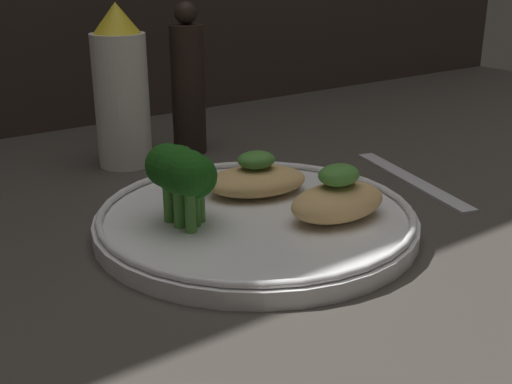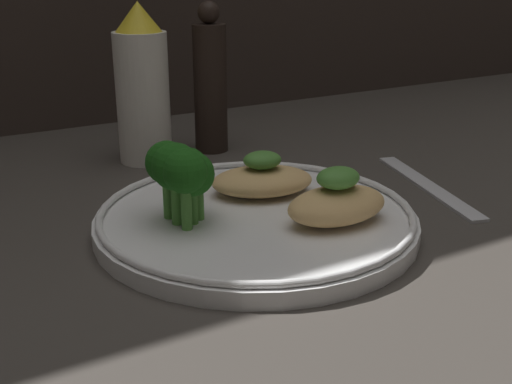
% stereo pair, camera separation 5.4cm
% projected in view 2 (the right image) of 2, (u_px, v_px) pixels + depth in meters
% --- Properties ---
extents(ground_plane, '(1.80, 1.80, 0.01)m').
position_uv_depth(ground_plane, '(256.00, 235.00, 0.55)').
color(ground_plane, '#3D3833').
extents(plate, '(0.27, 0.27, 0.02)m').
position_uv_depth(plate, '(256.00, 219.00, 0.55)').
color(plate, white).
rests_on(plate, ground_plane).
extents(grilled_meat_front, '(0.09, 0.06, 0.05)m').
position_uv_depth(grilled_meat_front, '(337.00, 202.00, 0.52)').
color(grilled_meat_front, tan).
rests_on(grilled_meat_front, plate).
extents(grilled_meat_middle, '(0.11, 0.09, 0.04)m').
position_uv_depth(grilled_meat_middle, '(262.00, 179.00, 0.59)').
color(grilled_meat_middle, tan).
rests_on(grilled_meat_middle, plate).
extents(broccoli_bunch, '(0.05, 0.06, 0.07)m').
position_uv_depth(broccoli_bunch, '(182.00, 171.00, 0.51)').
color(broccoli_bunch, '#4C8E38').
rests_on(broccoli_bunch, plate).
extents(sauce_bottle, '(0.06, 0.06, 0.18)m').
position_uv_depth(sauce_bottle, '(142.00, 87.00, 0.71)').
color(sauce_bottle, white).
rests_on(sauce_bottle, ground_plane).
extents(pepper_grinder, '(0.04, 0.04, 0.17)m').
position_uv_depth(pepper_grinder, '(210.00, 84.00, 0.75)').
color(pepper_grinder, black).
rests_on(pepper_grinder, ground_plane).
extents(fork, '(0.07, 0.19, 0.01)m').
position_uv_depth(fork, '(428.00, 184.00, 0.65)').
color(fork, silver).
rests_on(fork, ground_plane).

